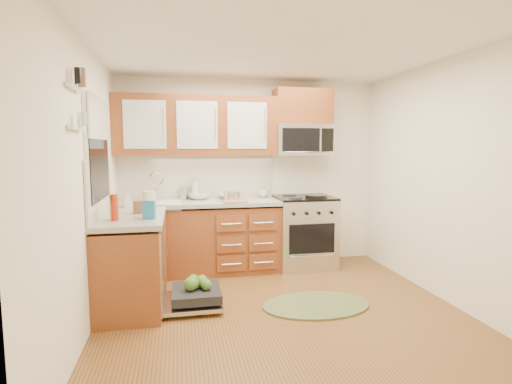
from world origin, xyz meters
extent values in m
plane|color=brown|center=(0.00, 0.00, 0.00)|extent=(3.50, 3.50, 0.00)
plane|color=white|center=(0.00, 0.00, 2.50)|extent=(3.50, 3.50, 0.00)
cube|color=white|center=(0.00, 1.75, 1.25)|extent=(3.50, 0.04, 2.50)
cube|color=white|center=(0.00, -1.75, 1.25)|extent=(3.50, 0.04, 2.50)
cube|color=white|center=(-1.75, 0.00, 1.25)|extent=(0.04, 3.50, 2.50)
cube|color=white|center=(1.75, 0.00, 1.25)|extent=(0.04, 3.50, 2.50)
cube|color=maroon|center=(-0.73, 1.45, 0.42)|extent=(2.05, 0.60, 0.85)
cube|color=maroon|center=(-1.45, 0.52, 0.42)|extent=(0.60, 1.25, 0.85)
cube|color=#A8A49A|center=(-0.72, 1.44, 0.90)|extent=(2.07, 0.64, 0.05)
cube|color=#A8A49A|center=(-1.44, 0.53, 0.90)|extent=(0.64, 1.27, 0.05)
cube|color=beige|center=(-0.73, 1.74, 1.21)|extent=(2.05, 0.02, 0.57)
cube|color=beige|center=(-1.74, 0.52, 1.21)|extent=(0.02, 1.25, 0.57)
cube|color=maroon|center=(0.68, 1.57, 2.13)|extent=(0.76, 0.35, 0.47)
cube|color=white|center=(-1.71, 0.50, 1.88)|extent=(0.02, 0.96, 0.40)
cube|color=white|center=(-1.72, -0.35, 2.05)|extent=(0.04, 0.40, 0.03)
cube|color=white|center=(-1.72, -0.35, 1.75)|extent=(0.04, 0.40, 0.03)
cylinder|color=black|center=(0.75, 1.18, 0.97)|extent=(0.27, 0.27, 0.05)
cylinder|color=silver|center=(-0.31, 1.34, 0.99)|extent=(0.22, 0.22, 0.12)
cube|color=#9D6A48|center=(-0.28, 1.22, 0.94)|extent=(0.30, 0.21, 0.02)
cylinder|color=silver|center=(-0.90, 1.65, 1.01)|extent=(0.13, 0.13, 0.17)
cylinder|color=white|center=(-1.25, 0.29, 1.06)|extent=(0.13, 0.13, 0.26)
cylinder|color=gold|center=(-1.57, 0.27, 1.04)|extent=(0.08, 0.08, 0.23)
cylinder|color=#B42A0F|center=(-1.56, 0.23, 1.05)|extent=(0.09, 0.09, 0.25)
cube|color=brown|center=(-1.37, 0.61, 0.99)|extent=(0.14, 0.10, 0.13)
cube|color=teal|center=(-1.25, 0.25, 1.01)|extent=(0.12, 0.09, 0.18)
imported|color=#999999|center=(-0.32, 1.60, 0.96)|extent=(0.28, 0.28, 0.06)
imported|color=#999999|center=(-0.71, 1.60, 0.97)|extent=(0.34, 0.34, 0.08)
imported|color=#999999|center=(0.16, 1.65, 0.98)|extent=(0.14, 0.14, 0.11)
imported|color=#999999|center=(-0.75, 1.65, 1.07)|extent=(0.12, 0.12, 0.28)
imported|color=#999999|center=(-1.54, 1.05, 1.01)|extent=(0.09, 0.10, 0.17)
imported|color=#999999|center=(-1.33, 0.81, 1.01)|extent=(0.17, 0.17, 0.17)
camera|label=1|loc=(-0.98, -3.62, 1.61)|focal=28.00mm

